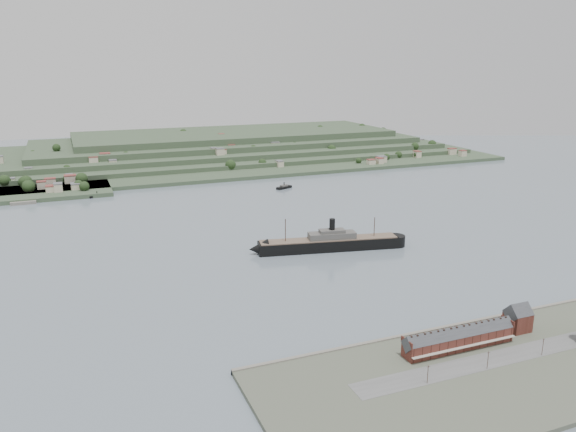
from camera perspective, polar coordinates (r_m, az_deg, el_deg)
name	(u,v)px	position (r m, az deg, el deg)	size (l,w,h in m)	color
ground	(320,242)	(407.51, 3.24, -2.68)	(1400.00, 1400.00, 0.00)	slate
near_shore	(505,366)	(264.25, 21.19, -14.00)	(220.00, 80.00, 2.60)	#4C5142
terrace_row	(459,338)	(267.72, 16.95, -11.79)	(55.60, 9.80, 11.07)	#4F241C
gabled_building	(518,318)	(293.12, 22.30, -9.57)	(10.40, 10.18, 14.09)	#4F241C
far_peninsula	(216,149)	(776.66, -7.29, 6.78)	(760.00, 309.00, 30.00)	#33462F
steamship	(325,243)	(389.41, 3.79, -2.79)	(110.67, 33.07, 26.75)	black
tugboat	(392,244)	(405.57, 10.52, -2.78)	(14.96, 7.31, 6.51)	black
ferry_west	(97,196)	(572.72, -18.82, 1.96)	(16.03, 7.51, 5.80)	black
ferry_east	(284,187)	(579.34, -0.40, 2.96)	(18.71, 11.66, 6.81)	black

